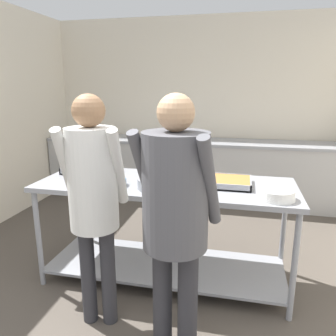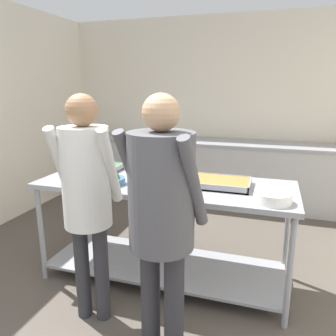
{
  "view_description": "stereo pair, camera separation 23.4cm",
  "coord_description": "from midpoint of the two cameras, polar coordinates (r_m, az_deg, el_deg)",
  "views": [
    {
      "loc": [
        0.67,
        -1.09,
        1.67
      ],
      "look_at": [
        0.07,
        1.55,
        0.98
      ],
      "focal_mm": 35.0,
      "sensor_mm": 36.0,
      "label": 1
    },
    {
      "loc": [
        0.9,
        -1.03,
        1.67
      ],
      "look_at": [
        0.07,
        1.55,
        0.98
      ],
      "focal_mm": 35.0,
      "sensor_mm": 36.0,
      "label": 2
    }
  ],
  "objects": [
    {
      "name": "serving_tray_vegetables",
      "position": [
        3.16,
        -15.3,
        -0.23
      ],
      "size": [
        0.48,
        0.32,
        0.05
      ],
      "color": "gray",
      "rests_on": "serving_counter"
    },
    {
      "name": "serving_tray_roast",
      "position": [
        2.67,
        6.79,
        -2.4
      ],
      "size": [
        0.48,
        0.34,
        0.05
      ],
      "color": "gray",
      "rests_on": "serving_counter"
    },
    {
      "name": "back_counter",
      "position": [
        4.86,
        3.1,
        -0.35
      ],
      "size": [
        4.37,
        0.65,
        0.9
      ],
      "color": "#A8A8A8",
      "rests_on": "ground_plane"
    },
    {
      "name": "serving_counter",
      "position": [
        2.82,
        -2.86,
        -8.13
      ],
      "size": [
        2.12,
        0.77,
        0.88
      ],
      "color": "gray",
      "rests_on": "ground_plane"
    },
    {
      "name": "plate_stack",
      "position": [
        2.41,
        15.73,
        -4.46
      ],
      "size": [
        0.26,
        0.26,
        0.07
      ],
      "color": "white",
      "rests_on": "serving_counter"
    },
    {
      "name": "guest_serving_right",
      "position": [
        2.24,
        -15.86,
        -3.52
      ],
      "size": [
        0.45,
        0.36,
        1.62
      ],
      "color": "#2D2D33",
      "rests_on": "ground_plane"
    },
    {
      "name": "broccoli_bowl",
      "position": [
        2.69,
        -11.84,
        -2.32
      ],
      "size": [
        0.19,
        0.19,
        0.1
      ],
      "color": "#3D668C",
      "rests_on": "serving_counter"
    },
    {
      "name": "wall_rear",
      "position": [
        5.08,
        3.96,
        10.29
      ],
      "size": [
        4.53,
        0.06,
        2.65
      ],
      "color": "beige",
      "rests_on": "ground_plane"
    },
    {
      "name": "guest_serving_left",
      "position": [
        1.9,
        -2.26,
        -6.48
      ],
      "size": [
        0.53,
        0.41,
        1.63
      ],
      "color": "#2D2D33",
      "rests_on": "ground_plane"
    },
    {
      "name": "sauce_pan",
      "position": [
        2.56,
        -4.66,
        -2.62
      ],
      "size": [
        0.43,
        0.29,
        0.08
      ],
      "color": "gray",
      "rests_on": "serving_counter"
    }
  ]
}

